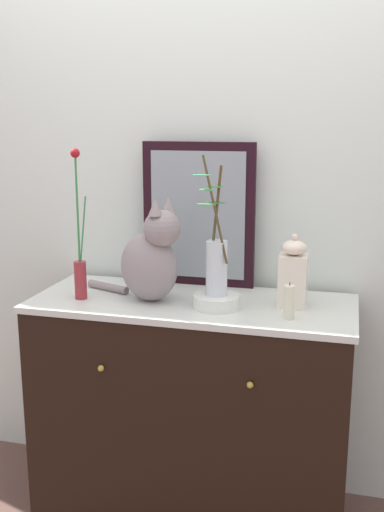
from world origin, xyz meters
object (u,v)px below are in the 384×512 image
Objects in this scene: vase_slim_green at (80,262)px; jar_lidded_porcelain at (293,274)px; cat_sitting at (151,259)px; sideboard at (192,409)px; vase_glass_clear at (216,260)px; candle_pillar at (289,302)px; mirror_leaning at (198,215)px; bowl_porcelain at (216,301)px.

vase_slim_green reaches higher than jar_lidded_porcelain.
vase_slim_green reaches higher than cat_sitting.
cat_sitting is (-0.15, -0.04, 0.64)m from sideboard.
cat_sitting reaches higher than sideboard.
vase_glass_clear reaches higher than candle_pillar.
mirror_leaning is 0.54m from vase_slim_green.
cat_sitting reaches higher than jar_lidded_porcelain.
sideboard is at bearing -81.52° from mirror_leaning.
sideboard is 0.51m from bowl_porcelain.
mirror_leaning is at bearing 116.24° from bowl_porcelain.
bowl_porcelain is at bearing 166.88° from candle_pillar.
jar_lidded_porcelain is at bearing 91.21° from candle_pillar.
mirror_leaning reaches higher than sideboard.
candle_pillar reaches higher than sideboard.
vase_slim_green is at bearing -168.76° from sideboard.
vase_glass_clear is at bearing 167.16° from candle_pillar.
candle_pillar is at bearing -13.12° from bowl_porcelain.
mirror_leaning is 0.43m from bowl_porcelain.
mirror_leaning reaches higher than bowl_porcelain.
vase_slim_green is 0.55m from vase_glass_clear.
sideboard is at bearing 14.90° from cat_sitting.
vase_slim_green is (-0.28, -0.05, -0.02)m from cat_sitting.
cat_sitting is 0.56m from candle_pillar.
sideboard is 2.15× the size of vase_slim_green.
bowl_porcelain is 1.31× the size of candle_pillar.
vase_slim_green is (-0.40, -0.32, -0.15)m from mirror_leaning.
vase_glass_clear is (0.54, 0.02, 0.03)m from vase_slim_green.
vase_slim_green is at bearing -140.99° from mirror_leaning.
vase_glass_clear reaches higher than bowl_porcelain.
jar_lidded_porcelain is at bearing 4.55° from sideboard.
vase_glass_clear is at bearing -64.08° from mirror_leaning.
jar_lidded_porcelain is at bearing 8.11° from vase_slim_green.
candle_pillar is (0.00, -0.16, -0.06)m from jar_lidded_porcelain.
candle_pillar is (0.82, -0.04, -0.09)m from vase_slim_green.
vase_glass_clear reaches higher than jar_lidded_porcelain.
vase_glass_clear is at bearing -142.98° from bowl_porcelain.
jar_lidded_porcelain is 2.08× the size of candle_pillar.
cat_sitting is 2.60× the size of bowl_porcelain.
cat_sitting is 0.30m from bowl_porcelain.
cat_sitting is 0.88× the size of vase_glass_clear.
bowl_porcelain is (0.55, 0.02, -0.13)m from vase_slim_green.
cat_sitting is (-0.12, -0.28, -0.13)m from mirror_leaning.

